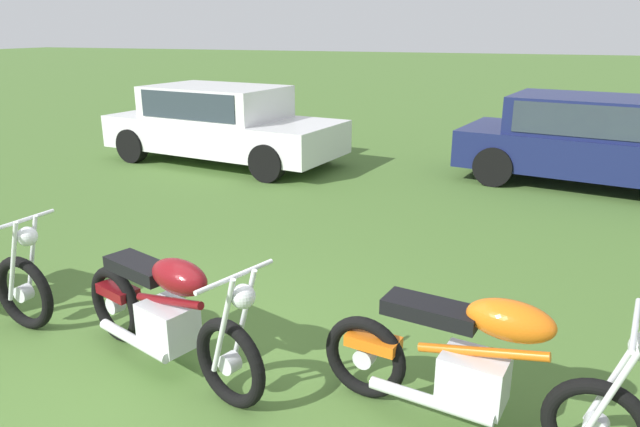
% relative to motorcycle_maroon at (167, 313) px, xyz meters
% --- Properties ---
extents(ground_plane, '(120.00, 120.00, 0.00)m').
position_rel_motorcycle_maroon_xyz_m(ground_plane, '(-0.01, -0.10, -0.48)').
color(ground_plane, '#476B2D').
extents(motorcycle_maroon, '(1.92, 0.93, 1.02)m').
position_rel_motorcycle_maroon_xyz_m(motorcycle_maroon, '(0.00, 0.00, 0.00)').
color(motorcycle_maroon, black).
rests_on(motorcycle_maroon, ground).
extents(motorcycle_orange, '(2.04, 0.69, 1.02)m').
position_rel_motorcycle_maroon_xyz_m(motorcycle_orange, '(2.19, 0.07, 0.01)').
color(motorcycle_orange, black).
rests_on(motorcycle_orange, ground).
extents(car_white, '(4.71, 2.46, 1.43)m').
position_rel_motorcycle_maroon_xyz_m(car_white, '(-3.20, 6.45, 0.32)').
color(car_white, silver).
rests_on(car_white, ground).
extents(car_navy, '(4.27, 2.53, 1.43)m').
position_rel_motorcycle_maroon_xyz_m(car_navy, '(3.19, 7.02, 0.32)').
color(car_navy, '#161E4C').
rests_on(car_navy, ground).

